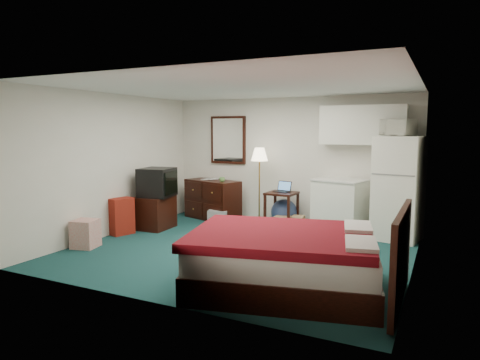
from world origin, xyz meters
The scene contains 25 objects.
floor centered at (0.00, 0.00, 0.00)m, with size 5.00×4.50×0.01m, color #122C29.
ceiling centered at (0.00, 0.00, 2.50)m, with size 5.00×4.50×0.01m, color silver.
walls centered at (0.00, 0.00, 1.25)m, with size 5.01×4.51×2.50m.
mirror centered at (-1.35, 2.22, 1.65)m, with size 0.80×0.06×1.00m, color white, non-canonical shape.
upper_cabinets centered at (1.45, 2.08, 1.95)m, with size 1.50×0.35×0.70m, color white, non-canonical shape.
headboard centered at (2.46, -1.23, 0.55)m, with size 0.06×1.56×1.00m, color black, non-canonical shape.
dresser centered at (-1.55, 1.89, 0.41)m, with size 1.20×0.54×0.82m, color black, non-canonical shape.
floor_lamp centered at (-0.46, 1.83, 0.76)m, with size 0.33×0.33×1.52m, color #B78033, non-canonical shape.
desk centered at (0.04, 1.76, 0.34)m, with size 0.54×0.54×0.68m, color black, non-canonical shape.
exercise_ball centered at (0.02, 1.96, 0.26)m, with size 0.52×0.52×0.52m, color navy.
kitchen_counter centered at (1.11, 1.91, 0.47)m, with size 0.86×0.65×0.94m, color white, non-canonical shape.
fridge centered at (2.13, 1.78, 0.88)m, with size 0.73×0.73×1.76m, color white, non-canonical shape.
bed centered at (1.18, -1.23, 0.33)m, with size 2.09×1.63×0.67m, color #66090F, non-canonical shape.
tv_stand centered at (-2.12, 0.63, 0.31)m, with size 0.61×0.67×0.61m, color black, non-canonical shape.
suitcase centered at (-2.35, -0.01, 0.33)m, with size 0.25×0.40×0.65m, color #68130A, non-canonical shape.
retail_box centered at (-2.28, -0.93, 0.22)m, with size 0.36×0.36×0.45m, color beige, non-canonical shape.
file_bin centered at (-1.23, 1.53, 0.13)m, with size 0.38×0.29×0.27m, color gray, non-canonical shape.
cardboard_box_a centered at (0.10, 1.64, 0.12)m, with size 0.29×0.24×0.24m, color #9A7246, non-canonical shape.
cardboard_box_b centered at (0.38, 1.70, 0.13)m, with size 0.22×0.26×0.26m, color #9A7246, non-canonical shape.
laptop centered at (0.03, 1.77, 0.78)m, with size 0.29×0.24×0.20m, color black, non-canonical shape.
crt_tv centered at (-2.06, 0.67, 0.88)m, with size 0.58×0.63×0.54m, color black, non-canonical shape.
microwave centered at (2.08, 1.78, 1.94)m, with size 0.51×0.28×0.35m, color white.
book_a centered at (-1.77, 1.93, 0.93)m, with size 0.16×0.02×0.22m, color #9A7246.
book_b centered at (-1.67, 1.99, 0.92)m, with size 0.16×0.02×0.21m, color #9A7246.
mug centered at (-1.24, 1.72, 0.88)m, with size 0.12×0.09×0.12m, color #5C9346.
Camera 1 is at (2.83, -5.85, 1.87)m, focal length 32.00 mm.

